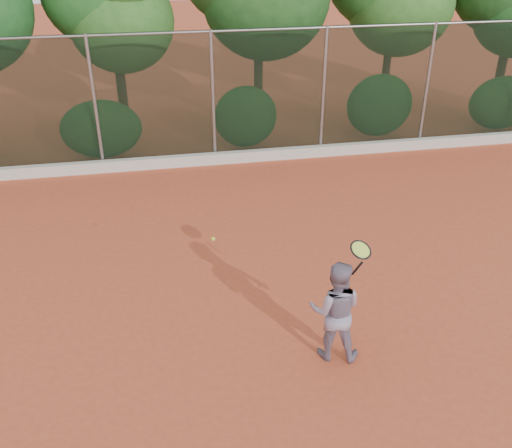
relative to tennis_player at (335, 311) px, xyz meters
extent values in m
plane|color=#BB4B2C|center=(-0.80, 1.11, -0.83)|extent=(80.00, 80.00, 0.00)
cube|color=beige|center=(-0.80, 7.93, -0.68)|extent=(24.00, 0.20, 0.30)
imported|color=gray|center=(0.00, 0.00, 0.00)|extent=(0.97, 0.86, 1.66)
cube|color=black|center=(-0.80, 8.11, 0.92)|extent=(24.00, 0.01, 3.50)
cylinder|color=gray|center=(-0.80, 8.11, 2.62)|extent=(24.00, 0.06, 0.06)
cylinder|color=gray|center=(-3.80, 8.11, 0.92)|extent=(0.09, 0.09, 3.50)
cylinder|color=gray|center=(-0.80, 8.11, 0.92)|extent=(0.09, 0.09, 3.50)
cylinder|color=gray|center=(2.20, 8.11, 0.92)|extent=(0.09, 0.09, 3.50)
cylinder|color=gray|center=(5.20, 8.11, 0.92)|extent=(0.09, 0.09, 3.50)
cylinder|color=#3E2418|center=(-3.20, 10.41, 0.37)|extent=(0.28, 0.28, 2.40)
ellipsoid|color=#2A5B1F|center=(-3.00, 10.31, 2.57)|extent=(2.90, 2.40, 2.80)
cylinder|color=#3D2917|center=(0.80, 10.11, 0.67)|extent=(0.26, 0.26, 3.00)
cylinder|color=#462C1A|center=(4.90, 10.31, 0.52)|extent=(0.24, 0.24, 2.70)
ellipsoid|color=#2B5C1F|center=(5.10, 10.21, 2.87)|extent=(3.20, 2.70, 3.10)
cylinder|color=#402A18|center=(8.60, 9.91, 0.42)|extent=(0.28, 0.28, 2.50)
ellipsoid|color=#326627|center=(-3.80, 8.91, 0.02)|extent=(2.20, 1.16, 1.60)
ellipsoid|color=#316627|center=(0.20, 8.91, 0.12)|extent=(1.80, 1.04, 1.76)
ellipsoid|color=#2F6928|center=(4.20, 8.91, 0.22)|extent=(2.00, 1.10, 1.84)
ellipsoid|color=#36722B|center=(8.20, 8.91, 0.07)|extent=(2.16, 1.12, 1.64)
cylinder|color=black|center=(0.29, 0.02, 0.71)|extent=(0.11, 0.19, 0.31)
torus|color=black|center=(0.29, -0.04, 1.06)|extent=(0.42, 0.40, 0.18)
cylinder|color=#C4E342|center=(0.29, -0.04, 1.06)|extent=(0.35, 0.34, 0.14)
sphere|color=#C1D530|center=(-1.72, 0.58, 1.09)|extent=(0.06, 0.06, 0.06)
camera|label=1|loc=(-2.44, -6.47, 5.22)|focal=40.00mm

